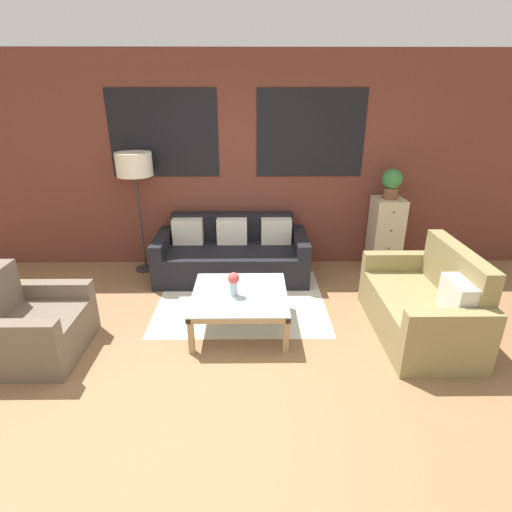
{
  "coord_description": "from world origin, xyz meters",
  "views": [
    {
      "loc": [
        0.18,
        -2.97,
        2.3
      ],
      "look_at": [
        0.23,
        1.28,
        0.55
      ],
      "focal_mm": 28.0,
      "sensor_mm": 36.0,
      "label": 1
    }
  ],
  "objects": [
    {
      "name": "wall_back_brick",
      "position": [
        0.0,
        2.44,
        1.41
      ],
      "size": [
        8.4,
        0.09,
        2.8
      ],
      "color": "brown",
      "rests_on": "ground_plane"
    },
    {
      "name": "ground_plane",
      "position": [
        0.0,
        0.0,
        0.0
      ],
      "size": [
        16.0,
        16.0,
        0.0
      ],
      "primitive_type": "plane",
      "color": "#8E6642"
    },
    {
      "name": "couch_dark",
      "position": [
        -0.08,
        1.95,
        0.29
      ],
      "size": [
        1.96,
        0.88,
        0.78
      ],
      "color": "black",
      "rests_on": "ground_plane"
    },
    {
      "name": "armchair_corner",
      "position": [
        -1.85,
        0.22,
        0.28
      ],
      "size": [
        0.8,
        0.89,
        0.84
      ],
      "color": "#6B5B4C",
      "rests_on": "ground_plane"
    },
    {
      "name": "coffee_table",
      "position": [
        0.06,
        0.65,
        0.34
      ],
      "size": [
        0.97,
        0.97,
        0.4
      ],
      "color": "silver",
      "rests_on": "ground_plane"
    },
    {
      "name": "potted_plant",
      "position": [
        2.0,
        2.15,
        1.22
      ],
      "size": [
        0.26,
        0.26,
        0.39
      ],
      "color": "brown",
      "rests_on": "drawer_cabinet"
    },
    {
      "name": "settee_vintage",
      "position": [
        1.91,
        0.52,
        0.31
      ],
      "size": [
        0.8,
        1.45,
        0.92
      ],
      "color": "olive",
      "rests_on": "ground_plane"
    },
    {
      "name": "drawer_cabinet",
      "position": [
        2.0,
        2.15,
        0.5
      ],
      "size": [
        0.39,
        0.43,
        1.0
      ],
      "color": "#C6B793",
      "rests_on": "ground_plane"
    },
    {
      "name": "floor_lamp",
      "position": [
        -1.3,
        2.15,
        1.41
      ],
      "size": [
        0.46,
        0.46,
        1.6
      ],
      "color": "#2D2D2D",
      "rests_on": "ground_plane"
    },
    {
      "name": "rug",
      "position": [
        0.06,
        1.23,
        0.0
      ],
      "size": [
        1.95,
        1.62,
        0.0
      ],
      "color": "silver",
      "rests_on": "ground_plane"
    },
    {
      "name": "flower_vase",
      "position": [
        0.0,
        0.61,
        0.54
      ],
      "size": [
        0.12,
        0.12,
        0.25
      ],
      "color": "#ADBCC6",
      "rests_on": "coffee_table"
    }
  ]
}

